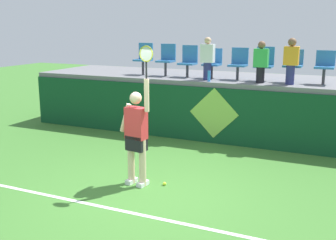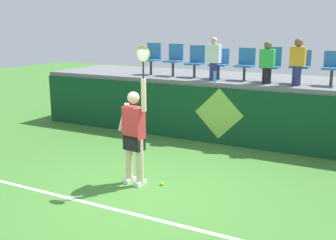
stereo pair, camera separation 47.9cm
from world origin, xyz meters
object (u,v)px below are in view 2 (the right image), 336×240
(stadium_chair_2, at_px, (196,60))
(spectator_0, at_px, (298,61))
(stadium_chair_7, at_px, (333,66))
(tennis_player, at_px, (134,133))
(spectator_2, at_px, (214,58))
(stadium_chair_0, at_px, (152,57))
(stadium_chair_4, at_px, (246,63))
(stadium_chair_5, at_px, (271,63))
(spectator_1, at_px, (267,62))
(water_bottle, at_px, (215,76))
(stadium_chair_3, at_px, (220,62))
(tennis_ball, at_px, (162,184))
(stadium_chair_6, at_px, (300,64))
(stadium_chair_1, at_px, (174,58))

(stadium_chair_2, distance_m, spectator_0, 2.79)
(stadium_chair_7, distance_m, spectator_0, 0.84)
(tennis_player, distance_m, spectator_2, 3.88)
(tennis_player, distance_m, stadium_chair_0, 4.72)
(tennis_player, relative_size, stadium_chair_7, 3.23)
(stadium_chair_2, relative_size, stadium_chair_7, 1.07)
(stadium_chair_4, relative_size, stadium_chair_5, 0.96)
(stadium_chair_0, relative_size, spectator_0, 0.81)
(spectator_2, bearing_deg, stadium_chair_5, 17.48)
(spectator_0, bearing_deg, spectator_1, -179.20)
(spectator_0, bearing_deg, stadium_chair_4, 163.52)
(stadium_chair_2, distance_m, spectator_2, 0.82)
(water_bottle, height_order, spectator_1, spectator_1)
(stadium_chair_3, relative_size, spectator_2, 0.72)
(stadium_chair_3, height_order, stadium_chair_4, stadium_chair_4)
(stadium_chair_5, height_order, stadium_chair_7, stadium_chair_5)
(tennis_player, distance_m, spectator_0, 4.44)
(water_bottle, relative_size, spectator_2, 0.25)
(spectator_0, distance_m, spectator_2, 2.07)
(tennis_ball, relative_size, stadium_chair_5, 0.08)
(stadium_chair_4, xyz_separation_m, spectator_1, (0.66, -0.41, 0.07))
(stadium_chair_5, bearing_deg, spectator_2, -162.52)
(stadium_chair_5, bearing_deg, stadium_chair_3, -179.70)
(stadium_chair_4, xyz_separation_m, stadium_chair_5, (0.66, 0.00, 0.01))
(stadium_chair_7, bearing_deg, stadium_chair_2, 179.81)
(tennis_ball, bearing_deg, stadium_chair_6, 67.73)
(tennis_player, height_order, stadium_chair_3, tennis_player)
(water_bottle, bearing_deg, spectator_0, 8.72)
(stadium_chair_3, bearing_deg, tennis_ball, -83.69)
(stadium_chair_6, bearing_deg, tennis_player, -117.05)
(stadium_chair_4, bearing_deg, spectator_0, -16.48)
(spectator_0, xyz_separation_m, spectator_2, (-2.07, -0.02, -0.01))
(tennis_player, relative_size, spectator_2, 2.36)
(stadium_chair_0, height_order, stadium_chair_1, stadium_chair_0)
(spectator_0, bearing_deg, tennis_player, -119.46)
(stadium_chair_4, bearing_deg, spectator_1, -32.07)
(water_bottle, xyz_separation_m, stadium_chair_0, (-2.20, 0.70, 0.36))
(stadium_chair_7, xyz_separation_m, spectator_2, (-2.79, -0.42, 0.10))
(tennis_player, distance_m, stadium_chair_7, 5.11)
(spectator_2, bearing_deg, stadium_chair_3, 90.00)
(tennis_player, distance_m, water_bottle, 3.51)
(water_bottle, distance_m, spectator_2, 0.53)
(stadium_chair_0, height_order, stadium_chair_4, stadium_chair_0)
(stadium_chair_1, distance_m, stadium_chair_5, 2.71)
(stadium_chair_0, height_order, stadium_chair_2, stadium_chair_0)
(stadium_chair_2, height_order, spectator_0, spectator_0)
(stadium_chair_3, distance_m, spectator_1, 1.43)
(tennis_player, bearing_deg, stadium_chair_4, 79.78)
(water_bottle, relative_size, stadium_chair_1, 0.31)
(spectator_2, bearing_deg, tennis_ball, -82.95)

